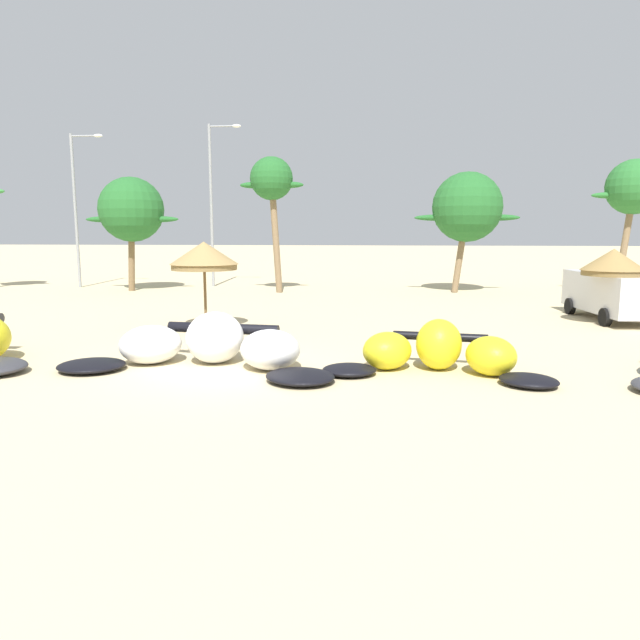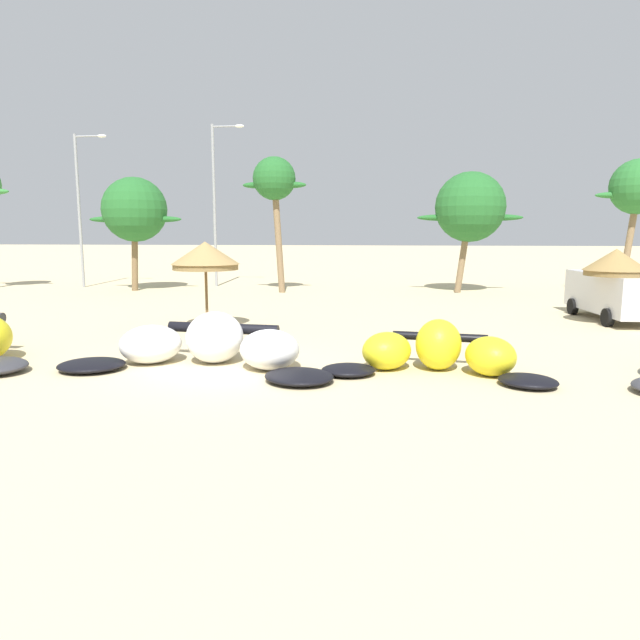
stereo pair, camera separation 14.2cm
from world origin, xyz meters
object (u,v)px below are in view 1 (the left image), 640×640
at_px(palm_left, 131,210).
at_px(palm_center_left, 467,208).
at_px(kite_left, 209,346).
at_px(kite_left_of_center, 438,353).
at_px(lamppost_west_center, 214,197).
at_px(beach_umbrella_near_van, 204,256).
at_px(palm_center_right, 634,188).
at_px(parked_van, 612,292).
at_px(lamppost_west, 78,202).
at_px(palm_left_of_gap, 272,182).
at_px(beach_umbrella_middle, 613,262).

distance_m(palm_left, palm_center_left, 19.18).
height_order(kite_left, kite_left_of_center, kite_left).
distance_m(kite_left_of_center, lamppost_west_center, 25.17).
distance_m(kite_left, palm_left, 21.28).
xyz_separation_m(beach_umbrella_near_van, palm_center_right, (20.19, 14.29, 3.20)).
height_order(parked_van, palm_center_left, palm_center_left).
bearing_deg(palm_center_left, lamppost_west_center, 171.46).
height_order(kite_left, beach_umbrella_near_van, beach_umbrella_near_van).
height_order(kite_left_of_center, lamppost_west_center, lamppost_west_center).
distance_m(palm_center_right, lamppost_west, 32.43).
distance_m(beach_umbrella_near_van, parked_van, 15.87).
distance_m(palm_left_of_gap, lamppost_west_center, 5.45).
bearing_deg(kite_left_of_center, lamppost_west_center, 118.50).
bearing_deg(beach_umbrella_middle, kite_left, -148.10).
height_order(kite_left, lamppost_west, lamppost_west).
bearing_deg(beach_umbrella_middle, palm_left_of_gap, 145.15).
distance_m(beach_umbrella_near_van, lamppost_west_center, 16.71).
xyz_separation_m(kite_left, beach_umbrella_near_van, (-1.80, 5.67, 2.09)).
bearing_deg(palm_center_right, kite_left, -132.67).
height_order(kite_left, palm_center_right, palm_center_right).
height_order(parked_van, lamppost_west_center, lamppost_west_center).
height_order(parked_van, lamppost_west, lamppost_west).
height_order(kite_left, beach_umbrella_middle, beach_umbrella_middle).
bearing_deg(palm_left, palm_center_left, 2.79).
bearing_deg(lamppost_west, beach_umbrella_near_van, -49.72).
distance_m(beach_umbrella_near_van, palm_center_left, 17.69).
distance_m(beach_umbrella_near_van, palm_center_right, 24.94).
bearing_deg(lamppost_west_center, beach_umbrella_middle, -35.49).
distance_m(beach_umbrella_middle, palm_left_of_gap, 18.25).
xyz_separation_m(beach_umbrella_middle, palm_center_right, (5.39, 11.86, 3.47)).
relative_size(beach_umbrella_middle, lamppost_west_center, 0.28).
bearing_deg(parked_van, beach_umbrella_near_van, -166.29).
bearing_deg(lamppost_west, kite_left_of_center, -45.44).
xyz_separation_m(kite_left_of_center, palm_left_of_gap, (-7.48, 18.37, 5.70)).
height_order(parked_van, palm_center_right, palm_center_right).
xyz_separation_m(parked_van, palm_center_left, (-4.28, 9.90, 3.69)).
distance_m(kite_left_of_center, beach_umbrella_near_van, 9.79).
relative_size(palm_left, palm_left_of_gap, 0.87).
xyz_separation_m(parked_van, lamppost_west_center, (-19.47, 12.18, 4.47)).
bearing_deg(palm_left_of_gap, kite_left_of_center, -67.85).
height_order(kite_left, palm_center_left, palm_center_left).
relative_size(palm_left_of_gap, palm_center_right, 1.02).
distance_m(beach_umbrella_middle, palm_left, 25.21).
distance_m(parked_van, palm_center_left, 11.40).
xyz_separation_m(palm_center_left, palm_center_right, (9.13, 0.65, 1.04)).
height_order(kite_left_of_center, palm_center_left, palm_center_left).
xyz_separation_m(kite_left_of_center, lamppost_west_center, (-11.76, 21.67, 5.07)).
bearing_deg(beach_umbrella_middle, palm_center_right, 65.57).
height_order(beach_umbrella_near_van, palm_center_left, palm_center_left).
distance_m(kite_left, lamppost_west, 24.96).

